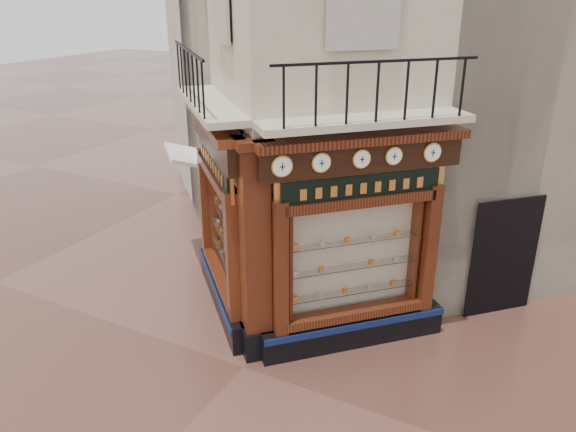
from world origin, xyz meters
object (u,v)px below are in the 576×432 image
Objects in this scene: clock_e at (432,152)px; awning at (195,258)px; corner_pilaster at (255,256)px; signboard_left at (214,163)px; clock_b at (321,163)px; clock_a at (282,166)px; signboard_right at (362,187)px; clock_d at (394,156)px; clock_c at (361,159)px.

clock_e is 6.79m from awning.
corner_pilaster reaches higher than signboard_left.
clock_b is at bearing -162.14° from awning.
awning is at bearing 96.83° from corner_pilaster.
clock_a reaches higher than signboard_right.
clock_b is 1.05× the size of clock_d.
clock_d is 0.14× the size of signboard_right.
clock_a is at bearing 180.00° from clock_b.
signboard_right is (-0.42, -0.26, -0.52)m from clock_d.
awning is at bearing 100.41° from clock_a.
signboard_right is (-0.02, 0.14, -0.52)m from clock_c.
clock_e is at bearing 0.00° from clock_a.
clock_c is 2.99m from signboard_left.
clock_b is 0.15× the size of signboard_left.
corner_pilaster reaches higher than clock_e.
corner_pilaster is at bearing -173.17° from awning.
signboard_left is at bearing -175.67° from awning.
signboard_right is at bearing 174.68° from clock_e.
clock_e reaches higher than awning.
clock_b is at bearing -180.00° from clock_d.
signboard_left reaches higher than awning.
clock_a is 1.50m from signboard_right.
corner_pilaster is 12.96× the size of clock_d.
signboard_right is at bearing -153.38° from awning.
signboard_right is at bearing 8.20° from clock_b.
corner_pilaster reaches higher than clock_d.
signboard_left is at bearing 120.82° from clock_b.
corner_pilaster is 2.12m from signboard_left.
clock_a is at bearing -51.08° from corner_pilaster.
signboard_left reaches higher than signboard_right.
awning is (-3.85, 2.65, -3.62)m from clock_a.
signboard_right is at bearing 167.12° from clock_d.
clock_a is 1.13× the size of clock_d.
clock_d is at bearing 0.00° from clock_c.
signboard_right reaches higher than awning.
signboard_right is (0.46, 0.62, -0.52)m from clock_b.
clock_b is at bearing -23.49° from corner_pilaster.
clock_d is 3.39m from signboard_left.
signboard_right is at bearing 4.50° from clock_a.
signboard_left is (1.84, -1.58, 3.10)m from awning.
signboard_left is 2.92m from signboard_right.
awning is at bearing 115.21° from clock_c.
clock_c reaches higher than signboard_left.
clock_b is 0.15× the size of signboard_right.
corner_pilaster reaches higher than signboard_right.
clock_a is 0.16× the size of signboard_right.
clock_d is (0.40, 0.40, 0.00)m from clock_c.
clock_b is 2.59m from signboard_left.
corner_pilaster is 1.82× the size of signboard_left.
awning is (-5.68, 0.82, -3.62)m from clock_e.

